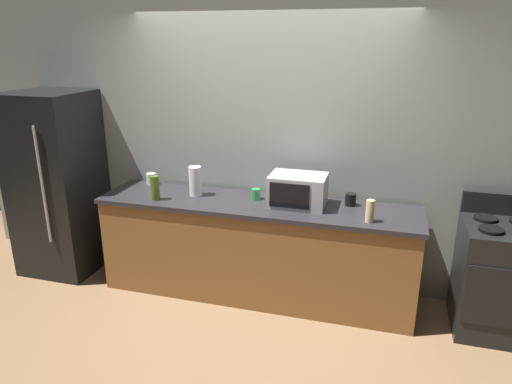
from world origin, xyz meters
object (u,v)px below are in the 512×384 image
Objects in this scene: mug_green at (256,194)px; bottle_olive_oil at (155,188)px; paper_towel_roll at (195,181)px; bottle_hand_soap at (370,211)px; microwave at (298,190)px; mug_black at (351,199)px; refrigerator at (58,183)px; mug_white at (151,179)px; stove_range at (497,278)px.

bottle_olive_oil is at bearing -163.64° from mug_green.
bottle_hand_soap is at bearing -8.23° from paper_towel_roll.
microwave is 0.66m from bottle_hand_soap.
paper_towel_roll is at bearing -175.33° from mug_black.
bottle_olive_oil reaches higher than mug_green.
bottle_olive_oil is (1.16, -0.16, 0.11)m from refrigerator.
paper_towel_roll reaches higher than bottle_hand_soap.
mug_green is 0.89× the size of mug_white.
refrigerator is 8.24× the size of bottle_olive_oil.
mug_green is at bearing 2.60° from refrigerator.
mug_black reaches higher than mug_green.
mug_black is 1.95m from mug_white.
refrigerator is 16.93× the size of mug_black.
stove_range is 2.94m from bottle_olive_oil.
microwave reaches higher than mug_white.
paper_towel_roll is at bearing 35.36° from bottle_olive_oil.
mug_green is (0.86, 0.25, -0.06)m from bottle_olive_oil.
refrigerator is at bearing -165.25° from mug_white.
microwave is at bearing -0.13° from paper_towel_roll.
mug_black is at bearing 3.29° from refrigerator.
stove_range is 2.25× the size of microwave.
refrigerator reaches higher than paper_towel_roll.
refrigerator reaches higher than mug_green.
paper_towel_roll is at bearing -18.81° from mug_white.
paper_towel_roll is 1.24× the size of bottle_olive_oil.
mug_white is (0.91, 0.24, 0.05)m from refrigerator.
stove_range and bottle_hand_soap have the same top height.
refrigerator is 1.47m from paper_towel_roll.
paper_towel_roll is at bearing 178.89° from stove_range.
microwave is (-1.64, 0.05, 0.57)m from stove_range.
mug_green is at bearing -175.02° from mug_black.
stove_range is 2.65m from paper_towel_roll.
paper_towel_roll is 1.59m from bottle_hand_soap.
mug_green is (-0.39, 0.04, -0.09)m from microwave.
refrigerator is 2.03m from mug_green.
paper_towel_roll is (1.46, 0.05, 0.13)m from refrigerator.
refrigerator is 1.67× the size of stove_range.
microwave is 1.78× the size of paper_towel_roll.
mug_black is at bearing 117.50° from bottle_hand_soap.
mug_green is at bearing 173.57° from microwave.
refrigerator is 3.04m from bottle_hand_soap.
stove_range is 1.74m from microwave.
mug_black is (1.69, 0.32, -0.06)m from bottle_olive_oil.
microwave reaches higher than mug_black.
mug_black is at bearing 172.21° from stove_range.
refrigerator is at bearing -176.71° from mug_black.
refrigerator reaches higher than mug_white.
bottle_hand_soap is (1.87, -0.02, -0.02)m from bottle_olive_oil.
stove_range is at bearing -4.34° from mug_white.
paper_towel_roll is 0.59m from mug_white.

